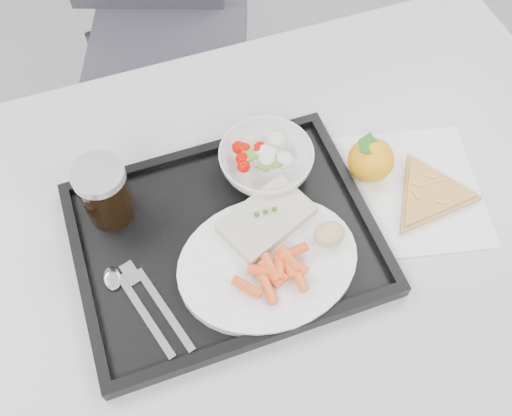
# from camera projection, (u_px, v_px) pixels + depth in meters

# --- Properties ---
(table) EXTENTS (1.20, 0.80, 0.75)m
(table) POSITION_uv_depth(u_px,v_px,m) (268.00, 243.00, 0.96)
(table) COLOR #BDBDC0
(table) RESTS_ON ground
(chair) EXTENTS (0.54, 0.54, 0.93)m
(chair) POSITION_uv_depth(u_px,v_px,m) (155.00, 11.00, 1.47)
(chair) COLOR #323138
(chair) RESTS_ON ground
(tray) EXTENTS (0.45, 0.35, 0.03)m
(tray) POSITION_uv_depth(u_px,v_px,m) (225.00, 239.00, 0.88)
(tray) COLOR black
(tray) RESTS_ON table
(dinner_plate) EXTENTS (0.27, 0.27, 0.02)m
(dinner_plate) POSITION_uv_depth(u_px,v_px,m) (268.00, 263.00, 0.84)
(dinner_plate) COLOR white
(dinner_plate) RESTS_ON tray
(fish_fillet) EXTENTS (0.16, 0.13, 0.03)m
(fish_fillet) POSITION_uv_depth(u_px,v_px,m) (267.00, 219.00, 0.86)
(fish_fillet) COLOR beige
(fish_fillet) RESTS_ON dinner_plate
(bread_roll) EXTENTS (0.05, 0.05, 0.03)m
(bread_roll) POSITION_uv_depth(u_px,v_px,m) (329.00, 234.00, 0.84)
(bread_roll) COLOR #D7B981
(bread_roll) RESTS_ON dinner_plate
(salad_bowl) EXTENTS (0.15, 0.15, 0.05)m
(salad_bowl) POSITION_uv_depth(u_px,v_px,m) (266.00, 161.00, 0.92)
(salad_bowl) COLOR white
(salad_bowl) RESTS_ON tray
(cola_glass) EXTENTS (0.08, 0.08, 0.11)m
(cola_glass) POSITION_uv_depth(u_px,v_px,m) (105.00, 192.00, 0.85)
(cola_glass) COLOR black
(cola_glass) RESTS_ON tray
(cutlery) EXTENTS (0.10, 0.17, 0.01)m
(cutlery) POSITION_uv_depth(u_px,v_px,m) (139.00, 297.00, 0.82)
(cutlery) COLOR silver
(cutlery) RESTS_ON tray
(napkin) EXTENTS (0.30, 0.29, 0.00)m
(napkin) POSITION_uv_depth(u_px,v_px,m) (403.00, 191.00, 0.93)
(napkin) COLOR white
(napkin) RESTS_ON table
(tangerine) EXTENTS (0.08, 0.08, 0.07)m
(tangerine) POSITION_uv_depth(u_px,v_px,m) (371.00, 160.00, 0.92)
(tangerine) COLOR #DF5E00
(tangerine) RESTS_ON napkin
(pizza_slice) EXTENTS (0.25, 0.25, 0.02)m
(pizza_slice) POSITION_uv_depth(u_px,v_px,m) (430.00, 194.00, 0.92)
(pizza_slice) COLOR #DEB763
(pizza_slice) RESTS_ON napkin
(carrot_pile) EXTENTS (0.12, 0.07, 0.02)m
(carrot_pile) POSITION_uv_depth(u_px,v_px,m) (278.00, 270.00, 0.81)
(carrot_pile) COLOR #ED531E
(carrot_pile) RESTS_ON dinner_plate
(salad_contents) EXTENTS (0.09, 0.07, 0.03)m
(salad_contents) POSITION_uv_depth(u_px,v_px,m) (264.00, 154.00, 0.91)
(salad_contents) COLOR #CA0700
(salad_contents) RESTS_ON salad_bowl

